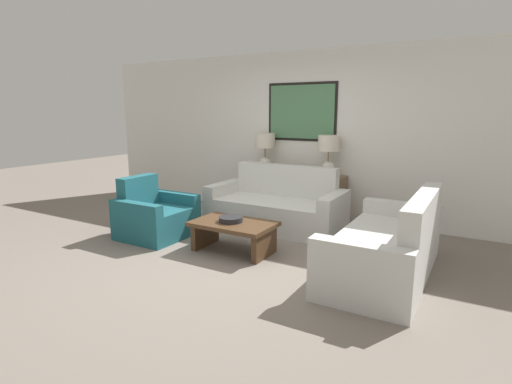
{
  "coord_description": "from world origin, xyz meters",
  "views": [
    {
      "loc": [
        2.63,
        -3.67,
        1.71
      ],
      "look_at": [
        0.01,
        0.86,
        0.65
      ],
      "focal_mm": 28.0,
      "sensor_mm": 36.0,
      "label": 1
    }
  ],
  "objects_px": {
    "coffee_table": "(233,230)",
    "armchair_near_back_wall": "(155,217)",
    "table_lamp_left": "(265,147)",
    "table_lamp_right": "(329,150)",
    "console_table": "(295,196)",
    "decorative_bowl": "(231,219)",
    "couch_by_side": "(388,248)",
    "couch_by_back_wall": "(277,208)"
  },
  "relations": [
    {
      "from": "coffee_table",
      "to": "armchair_near_back_wall",
      "type": "relative_size",
      "value": 1.12
    },
    {
      "from": "table_lamp_left",
      "to": "armchair_near_back_wall",
      "type": "relative_size",
      "value": 0.69
    },
    {
      "from": "armchair_near_back_wall",
      "to": "table_lamp_right",
      "type": "bearing_deg",
      "value": 45.67
    },
    {
      "from": "console_table",
      "to": "decorative_bowl",
      "type": "bearing_deg",
      "value": -90.38
    },
    {
      "from": "console_table",
      "to": "couch_by_side",
      "type": "relative_size",
      "value": 0.82
    },
    {
      "from": "table_lamp_right",
      "to": "coffee_table",
      "type": "xyz_separation_m",
      "value": [
        -0.53,
        -1.84,
        -0.86
      ]
    },
    {
      "from": "table_lamp_left",
      "to": "armchair_near_back_wall",
      "type": "bearing_deg",
      "value": -111.15
    },
    {
      "from": "console_table",
      "to": "couch_by_side",
      "type": "xyz_separation_m",
      "value": [
        1.83,
        -1.63,
        -0.07
      ]
    },
    {
      "from": "coffee_table",
      "to": "decorative_bowl",
      "type": "bearing_deg",
      "value": -170.84
    },
    {
      "from": "table_lamp_right",
      "to": "couch_by_side",
      "type": "relative_size",
      "value": 0.31
    },
    {
      "from": "armchair_near_back_wall",
      "to": "coffee_table",
      "type": "bearing_deg",
      "value": 0.98
    },
    {
      "from": "console_table",
      "to": "armchair_near_back_wall",
      "type": "distance_m",
      "value": 2.26
    },
    {
      "from": "table_lamp_left",
      "to": "couch_by_back_wall",
      "type": "bearing_deg",
      "value": -48.88
    },
    {
      "from": "couch_by_back_wall",
      "to": "decorative_bowl",
      "type": "height_order",
      "value": "couch_by_back_wall"
    },
    {
      "from": "table_lamp_right",
      "to": "decorative_bowl",
      "type": "bearing_deg",
      "value": -106.92
    },
    {
      "from": "table_lamp_left",
      "to": "table_lamp_right",
      "type": "xyz_separation_m",
      "value": [
        1.1,
        0.0,
        0.0
      ]
    },
    {
      "from": "table_lamp_right",
      "to": "table_lamp_left",
      "type": "bearing_deg",
      "value": 180.0
    },
    {
      "from": "table_lamp_right",
      "to": "coffee_table",
      "type": "bearing_deg",
      "value": -106.04
    },
    {
      "from": "console_table",
      "to": "table_lamp_right",
      "type": "bearing_deg",
      "value": 0.0
    },
    {
      "from": "armchair_near_back_wall",
      "to": "couch_by_back_wall",
      "type": "bearing_deg",
      "value": 44.16
    },
    {
      "from": "couch_by_back_wall",
      "to": "decorative_bowl",
      "type": "distance_m",
      "value": 1.22
    },
    {
      "from": "armchair_near_back_wall",
      "to": "table_lamp_left",
      "type": "bearing_deg",
      "value": 68.85
    },
    {
      "from": "table_lamp_left",
      "to": "decorative_bowl",
      "type": "distance_m",
      "value": 2.06
    },
    {
      "from": "table_lamp_left",
      "to": "coffee_table",
      "type": "bearing_deg",
      "value": -72.8
    },
    {
      "from": "console_table",
      "to": "coffee_table",
      "type": "distance_m",
      "value": 1.84
    },
    {
      "from": "couch_by_side",
      "to": "coffee_table",
      "type": "bearing_deg",
      "value": -173.39
    },
    {
      "from": "couch_by_side",
      "to": "decorative_bowl",
      "type": "xyz_separation_m",
      "value": [
        -1.84,
        -0.22,
        0.11
      ]
    },
    {
      "from": "coffee_table",
      "to": "couch_by_back_wall",
      "type": "bearing_deg",
      "value": 90.95
    },
    {
      "from": "armchair_near_back_wall",
      "to": "decorative_bowl",
      "type": "bearing_deg",
      "value": 0.76
    },
    {
      "from": "coffee_table",
      "to": "table_lamp_right",
      "type": "bearing_deg",
      "value": 73.96
    },
    {
      "from": "table_lamp_right",
      "to": "armchair_near_back_wall",
      "type": "relative_size",
      "value": 0.69
    },
    {
      "from": "console_table",
      "to": "armchair_near_back_wall",
      "type": "height_order",
      "value": "armchair_near_back_wall"
    },
    {
      "from": "couch_by_back_wall",
      "to": "armchair_near_back_wall",
      "type": "distance_m",
      "value": 1.77
    },
    {
      "from": "table_lamp_right",
      "to": "couch_by_back_wall",
      "type": "xyz_separation_m",
      "value": [
        -0.55,
        -0.63,
        -0.84
      ]
    },
    {
      "from": "couch_by_back_wall",
      "to": "coffee_table",
      "type": "xyz_separation_m",
      "value": [
        0.02,
        -1.21,
        -0.02
      ]
    },
    {
      "from": "decorative_bowl",
      "to": "coffee_table",
      "type": "bearing_deg",
      "value": 9.16
    },
    {
      "from": "console_table",
      "to": "table_lamp_right",
      "type": "height_order",
      "value": "table_lamp_right"
    },
    {
      "from": "console_table",
      "to": "couch_by_side",
      "type": "bearing_deg",
      "value": -41.67
    },
    {
      "from": "couch_by_back_wall",
      "to": "table_lamp_left",
      "type": "bearing_deg",
      "value": 131.12
    },
    {
      "from": "console_table",
      "to": "couch_by_back_wall",
      "type": "distance_m",
      "value": 0.63
    },
    {
      "from": "coffee_table",
      "to": "decorative_bowl",
      "type": "height_order",
      "value": "decorative_bowl"
    },
    {
      "from": "couch_by_side",
      "to": "armchair_near_back_wall",
      "type": "xyz_separation_m",
      "value": [
        -3.1,
        -0.23,
        -0.02
      ]
    }
  ]
}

